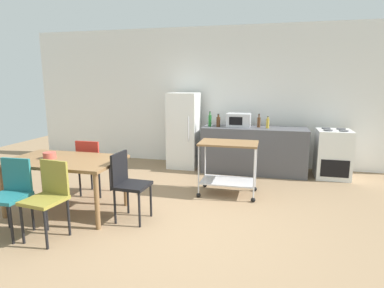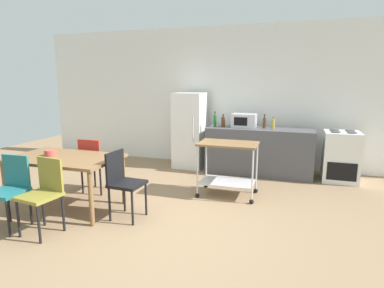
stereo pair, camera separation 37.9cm
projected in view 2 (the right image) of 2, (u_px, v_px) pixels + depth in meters
The scene contains 17 objects.
ground_plane at pixel (163, 222), 4.09m from camera, with size 12.00×12.00×0.00m, color #8C7051.
back_wall at pixel (221, 97), 6.79m from camera, with size 8.40×0.12×2.90m, color white.
kitchen_counter at pixel (259, 151), 6.15m from camera, with size 2.00×0.64×0.90m, color #4C4C51.
dining_table at pixel (65, 162), 4.44m from camera, with size 1.50×0.90×0.75m.
chair_black at pixel (123, 180), 4.14m from camera, with size 0.42×0.42×0.89m.
chair_olive at pixel (44, 191), 3.73m from camera, with size 0.45×0.45×0.89m.
chair_red at pixel (94, 161), 5.10m from camera, with size 0.40×0.40×0.89m.
chair_teal at pixel (10, 187), 3.87m from camera, with size 0.42×0.42×0.89m.
stove_oven at pixel (341, 156), 5.72m from camera, with size 0.60×0.61×0.92m.
refrigerator at pixel (190, 130), 6.63m from camera, with size 0.60×0.63×1.55m.
kitchen_cart at pixel (228, 160), 4.95m from camera, with size 0.91×0.57×0.85m.
bottle_sparkling_water at pixel (215, 121), 6.25m from camera, with size 0.06×0.06×0.30m.
bottle_soda at pixel (223, 122), 6.19m from camera, with size 0.08×0.08×0.25m.
microwave at pixel (244, 120), 6.19m from camera, with size 0.46×0.35×0.26m.
bottle_sesame_oil at pixel (264, 123), 6.07m from camera, with size 0.06×0.06×0.26m.
bottle_olive_oil at pixel (273, 124), 5.93m from camera, with size 0.06×0.06×0.23m.
fruit_bowl at pixel (50, 153), 4.46m from camera, with size 0.17×0.17×0.09m, color #B24C3F.
Camera 2 is at (1.55, -3.51, 1.78)m, focal length 29.76 mm.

